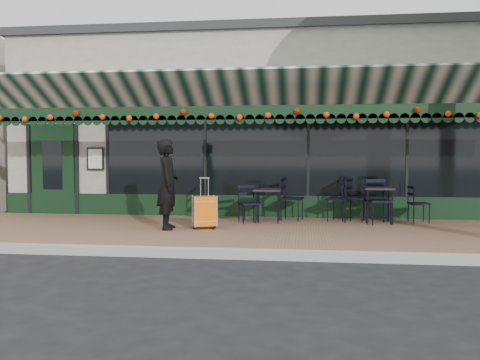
# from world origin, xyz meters

# --- Properties ---
(ground) EXTENTS (80.00, 80.00, 0.00)m
(ground) POSITION_xyz_m (0.00, 0.00, 0.00)
(ground) COLOR black
(ground) RESTS_ON ground
(sidewalk) EXTENTS (18.00, 4.00, 0.15)m
(sidewalk) POSITION_xyz_m (0.00, 2.00, 0.07)
(sidewalk) COLOR brown
(sidewalk) RESTS_ON ground
(curb) EXTENTS (18.00, 0.16, 0.15)m
(curb) POSITION_xyz_m (0.00, -0.08, 0.07)
(curb) COLOR #9E9E99
(curb) RESTS_ON ground
(restaurant_building) EXTENTS (12.00, 9.60, 4.50)m
(restaurant_building) POSITION_xyz_m (0.00, 7.84, 2.27)
(restaurant_building) COLOR gray
(restaurant_building) RESTS_ON ground
(woman) EXTENTS (0.52, 0.70, 1.76)m
(woman) POSITION_xyz_m (-1.32, 1.82, 1.03)
(woman) COLOR black
(woman) RESTS_ON sidewalk
(suitcase) EXTENTS (0.50, 0.40, 1.00)m
(suitcase) POSITION_xyz_m (-0.63, 1.95, 0.48)
(suitcase) COLOR orange
(suitcase) RESTS_ON sidewalk
(cafe_table_a) EXTENTS (0.61, 0.61, 0.76)m
(cafe_table_a) POSITION_xyz_m (2.88, 3.28, 0.83)
(cafe_table_a) COLOR black
(cafe_table_a) RESTS_ON sidewalk
(cafe_table_b) EXTENTS (0.58, 0.58, 0.71)m
(cafe_table_b) POSITION_xyz_m (0.53, 3.09, 0.79)
(cafe_table_b) COLOR black
(cafe_table_b) RESTS_ON sidewalk
(chair_a_left) EXTENTS (0.63, 0.63, 0.96)m
(chair_a_left) POSITION_xyz_m (2.08, 3.39, 0.63)
(chair_a_left) COLOR black
(chair_a_left) RESTS_ON sidewalk
(chair_a_right) EXTENTS (0.58, 0.58, 0.98)m
(chair_a_right) POSITION_xyz_m (2.39, 3.50, 0.64)
(chair_a_right) COLOR black
(chair_a_right) RESTS_ON sidewalk
(chair_a_front) EXTENTS (0.57, 0.57, 0.95)m
(chair_a_front) POSITION_xyz_m (2.86, 3.07, 0.63)
(chair_a_front) COLOR black
(chair_a_front) RESTS_ON sidewalk
(chair_a_extra) EXTENTS (0.45, 0.45, 0.80)m
(chair_a_extra) POSITION_xyz_m (3.74, 3.37, 0.55)
(chair_a_extra) COLOR black
(chair_a_extra) RESTS_ON sidewalk
(chair_b_left) EXTENTS (0.39, 0.39, 0.77)m
(chair_b_left) POSITION_xyz_m (0.16, 3.17, 0.53)
(chair_b_left) COLOR black
(chair_b_left) RESTS_ON sidewalk
(chair_b_right) EXTENTS (0.57, 0.57, 0.95)m
(chair_b_right) POSITION_xyz_m (1.04, 3.47, 0.62)
(chair_b_right) COLOR black
(chair_b_right) RESTS_ON sidewalk
(chair_b_front) EXTENTS (0.54, 0.54, 0.81)m
(chair_b_front) POSITION_xyz_m (0.14, 2.89, 0.56)
(chair_b_front) COLOR black
(chair_b_front) RESTS_ON sidewalk
(chair_solo) EXTENTS (0.44, 0.44, 0.84)m
(chair_solo) POSITION_xyz_m (-0.83, 3.47, 0.57)
(chair_solo) COLOR black
(chair_solo) RESTS_ON sidewalk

